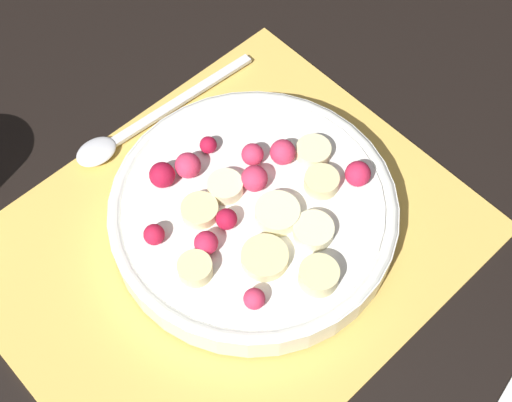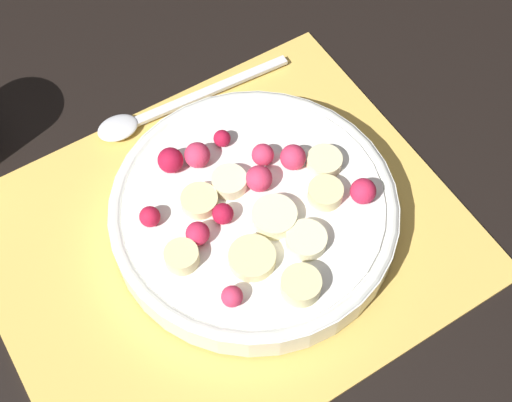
% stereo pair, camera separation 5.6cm
% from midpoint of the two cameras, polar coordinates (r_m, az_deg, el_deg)
% --- Properties ---
extents(ground_plane, '(3.00, 3.00, 0.00)m').
position_cam_midpoint_polar(ground_plane, '(0.59, -4.93, -3.82)').
color(ground_plane, black).
extents(placemat, '(0.38, 0.31, 0.01)m').
position_cam_midpoint_polar(placemat, '(0.59, -4.96, -3.69)').
color(placemat, '#E0B251').
rests_on(placemat, ground_plane).
extents(fruit_bowl, '(0.24, 0.24, 0.05)m').
position_cam_midpoint_polar(fruit_bowl, '(0.58, -2.77, -1.20)').
color(fruit_bowl, silver).
rests_on(fruit_bowl, placemat).
extents(spoon, '(0.19, 0.03, 0.01)m').
position_cam_midpoint_polar(spoon, '(0.66, -12.32, 5.39)').
color(spoon, silver).
rests_on(spoon, placemat).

